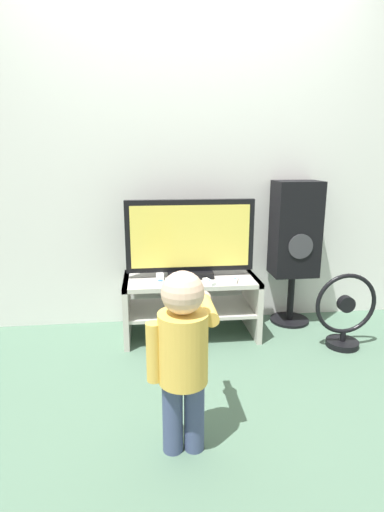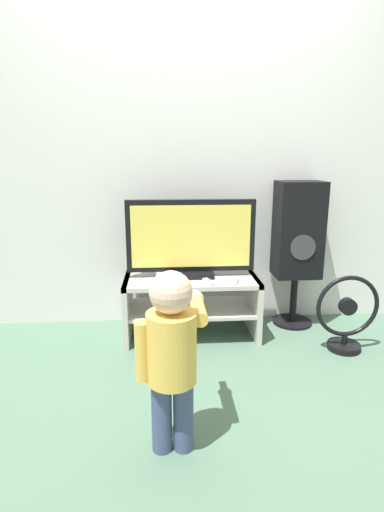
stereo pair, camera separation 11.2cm
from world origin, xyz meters
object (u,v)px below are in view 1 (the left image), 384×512
(remote_secondary, at_px, (209,282))
(floor_fan, at_px, (345,314))
(game_console, at_px, (160,277))
(television, at_px, (190,239))
(child, at_px, (183,348))
(speaker_tower, at_px, (295,233))
(remote_primary, at_px, (235,280))

(remote_secondary, bearing_deg, floor_fan, -9.49)
(game_console, bearing_deg, television, 17.03)
(child, relative_size, floor_fan, 1.59)
(game_console, distance_m, floor_fan, 1.25)
(television, bearing_deg, floor_fan, -18.34)
(television, relative_size, child, 1.08)
(floor_fan, bearing_deg, speaker_tower, 115.04)
(television, relative_size, game_console, 5.61)
(television, bearing_deg, child, -97.67)
(remote_primary, height_order, floor_fan, floor_fan)
(remote_primary, height_order, remote_secondary, same)
(television, height_order, speaker_tower, speaker_tower)
(remote_secondary, bearing_deg, television, 120.48)
(game_console, height_order, speaker_tower, speaker_tower)
(speaker_tower, bearing_deg, remote_primary, -150.83)
(speaker_tower, bearing_deg, television, -171.73)
(television, xyz_separation_m, game_console, (-0.21, -0.07, -0.24))
(remote_secondary, distance_m, child, 1.01)
(speaker_tower, xyz_separation_m, floor_fan, (0.21, -0.44, -0.47))
(remote_secondary, bearing_deg, remote_primary, 4.70)
(remote_primary, relative_size, floor_fan, 0.26)
(game_console, height_order, remote_primary, game_console)
(remote_secondary, relative_size, speaker_tower, 0.13)
(television, distance_m, child, 1.19)
(remote_primary, distance_m, remote_secondary, 0.18)
(remote_secondary, xyz_separation_m, child, (-0.26, -0.98, 0.04))
(remote_secondary, xyz_separation_m, floor_fan, (0.88, -0.15, -0.21))
(television, bearing_deg, game_console, -162.97)
(game_console, xyz_separation_m, remote_primary, (0.49, -0.10, -0.01))
(game_console, height_order, child, child)
(remote_primary, bearing_deg, television, 149.50)
(game_console, xyz_separation_m, floor_fan, (1.20, -0.26, -0.22))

